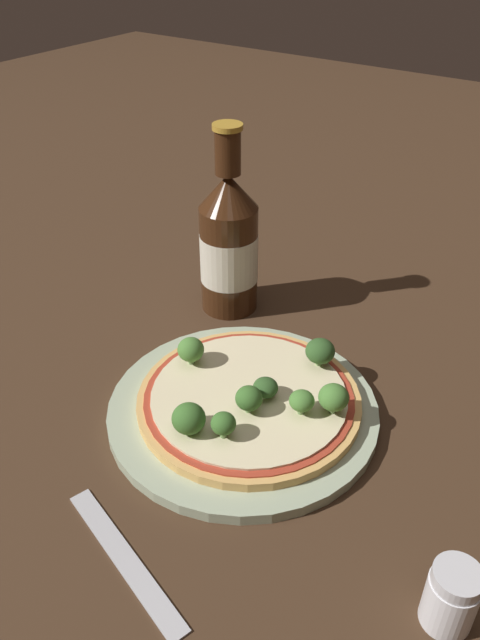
{
  "coord_description": "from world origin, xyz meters",
  "views": [
    {
      "loc": [
        -0.38,
        -0.29,
        0.45
      ],
      "look_at": [
        0.08,
        0.03,
        0.06
      ],
      "focal_mm": 35.0,
      "sensor_mm": 36.0,
      "label": 1
    }
  ],
  "objects": [
    {
      "name": "broccoli_floret_4",
      "position": [
        0.1,
        -0.06,
        0.04
      ],
      "size": [
        0.03,
        0.03,
        0.03
      ],
      "color": "#6B8E51",
      "rests_on": "pizza"
    },
    {
      "name": "pizza",
      "position": [
        0.02,
        -0.03,
        0.02
      ],
      "size": [
        0.23,
        0.23,
        0.01
      ],
      "color": "tan",
      "rests_on": "plate"
    },
    {
      "name": "fork",
      "position": [
        -0.18,
        -0.04,
        0.0
      ],
      "size": [
        0.07,
        0.16,
        0.0
      ],
      "rotation": [
        0.0,
        0.0,
        1.27
      ],
      "color": "#B2B2B7",
      "rests_on": "ground_plane"
    },
    {
      "name": "plate",
      "position": [
        0.02,
        -0.02,
        0.01
      ],
      "size": [
        0.28,
        0.28,
        0.01
      ],
      "color": "#A3B293",
      "rests_on": "ground_plane"
    },
    {
      "name": "pepper_shaker",
      "position": [
        -0.08,
        -0.27,
        0.03
      ],
      "size": [
        0.04,
        0.04,
        0.06
      ],
      "color": "silver",
      "rests_on": "ground_plane"
    },
    {
      "name": "broccoli_floret_1",
      "position": [
        0.03,
        0.05,
        0.04
      ],
      "size": [
        0.03,
        0.03,
        0.03
      ],
      "color": "#6B8E51",
      "rests_on": "pizza"
    },
    {
      "name": "beer_bottle",
      "position": [
        0.17,
        0.11,
        0.09
      ],
      "size": [
        0.07,
        0.07,
        0.24
      ],
      "color": "#381E0F",
      "rests_on": "ground_plane"
    },
    {
      "name": "broccoli_floret_5",
      "position": [
        0.03,
        -0.08,
        0.04
      ],
      "size": [
        0.02,
        0.02,
        0.03
      ],
      "color": "#6B8E51",
      "rests_on": "pizza"
    },
    {
      "name": "broccoli_floret_7",
      "position": [
        -0.0,
        -0.04,
        0.04
      ],
      "size": [
        0.03,
        0.03,
        0.03
      ],
      "color": "#6B8E51",
      "rests_on": "pizza"
    },
    {
      "name": "broccoli_floret_3",
      "position": [
        -0.05,
        -0.01,
        0.04
      ],
      "size": [
        0.03,
        0.03,
        0.03
      ],
      "color": "#6B8E51",
      "rests_on": "pizza"
    },
    {
      "name": "broccoli_floret_2",
      "position": [
        -0.04,
        -0.04,
        0.04
      ],
      "size": [
        0.02,
        0.02,
        0.03
      ],
      "color": "#6B8E51",
      "rests_on": "pizza"
    },
    {
      "name": "broccoli_floret_6",
      "position": [
        0.03,
        -0.04,
        0.04
      ],
      "size": [
        0.03,
        0.03,
        0.02
      ],
      "color": "#6B8E51",
      "rests_on": "pizza"
    },
    {
      "name": "broccoli_floret_0",
      "position": [
        0.05,
        -0.11,
        0.04
      ],
      "size": [
        0.03,
        0.03,
        0.03
      ],
      "color": "#6B8E51",
      "rests_on": "pizza"
    },
    {
      "name": "ground_plane",
      "position": [
        0.0,
        0.0,
        0.0
      ],
      "size": [
        3.0,
        3.0,
        0.0
      ],
      "primitive_type": "plane",
      "color": "#3D2819"
    }
  ]
}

